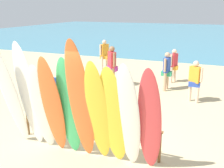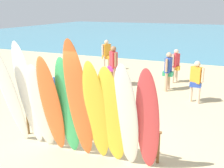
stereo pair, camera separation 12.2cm
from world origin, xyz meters
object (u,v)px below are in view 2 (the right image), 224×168
at_px(surfboard_rack, 86,124).
at_px(surfboard_white_1, 28,95).
at_px(surfboard_white_2, 41,107).
at_px(beachgoer_strolling, 107,53).
at_px(surfboard_yellow_7, 112,117).
at_px(beach_chair_red, 60,88).
at_px(beachgoer_midbeach, 196,79).
at_px(surfboard_orange_3, 51,106).
at_px(surfboard_red_9, 148,122).
at_px(beachgoer_by_water, 176,63).
at_px(surfboard_orange_5, 79,103).
at_px(beachgoer_photographing, 168,69).
at_px(surfboard_white_8, 126,118).
at_px(surfboard_yellow_6, 96,113).
at_px(surfboard_green_4, 68,107).
at_px(beachgoer_near_rack, 113,63).
at_px(surfboard_white_0, 9,93).

xyz_separation_m(surfboard_rack, surfboard_white_1, (-1.25, -0.50, 0.70)).
height_order(surfboard_white_2, beachgoer_strolling, surfboard_white_2).
xyz_separation_m(surfboard_yellow_7, beach_chair_red, (-3.54, 3.34, -0.70)).
bearing_deg(beachgoer_midbeach, surfboard_orange_3, -92.33).
height_order(surfboard_orange_3, surfboard_yellow_7, surfboard_orange_3).
bearing_deg(surfboard_red_9, surfboard_orange_3, -177.12).
xyz_separation_m(surfboard_white_1, beachgoer_by_water, (2.07, 7.32, -0.44)).
height_order(surfboard_orange_5, beachgoer_photographing, surfboard_orange_5).
relative_size(surfboard_white_8, beachgoer_photographing, 1.54).
relative_size(surfboard_yellow_7, surfboard_white_8, 0.96).
relative_size(surfboard_rack, beachgoer_strolling, 2.23).
xyz_separation_m(surfboard_orange_3, beachgoer_by_water, (1.36, 7.40, -0.31)).
distance_m(beachgoer_photographing, beachgoer_midbeach, 1.63).
height_order(surfboard_red_9, beachgoer_photographing, surfboard_red_9).
relative_size(surfboard_rack, surfboard_yellow_6, 1.50).
xyz_separation_m(surfboard_rack, surfboard_red_9, (1.65, -0.47, 0.53)).
xyz_separation_m(surfboard_green_4, beachgoer_midbeach, (2.18, 4.87, -0.30)).
distance_m(surfboard_rack, beachgoer_by_water, 6.88).
height_order(surfboard_rack, beachgoer_midbeach, beachgoer_midbeach).
bearing_deg(surfboard_yellow_6, surfboard_orange_3, 178.80).
distance_m(surfboard_orange_5, surfboard_yellow_6, 0.43).
bearing_deg(beachgoer_near_rack, beachgoer_midbeach, -145.20).
bearing_deg(surfboard_green_4, beachgoer_photographing, 79.07).
distance_m(surfboard_white_0, surfboard_yellow_7, 2.59).
bearing_deg(beachgoer_strolling, surfboard_white_0, 35.21).
distance_m(surfboard_orange_5, surfboard_white_8, 1.07).
xyz_separation_m(surfboard_orange_3, surfboard_green_4, (0.36, 0.09, -0.01)).
relative_size(surfboard_orange_3, surfboard_yellow_7, 1.04).
bearing_deg(beachgoer_midbeach, surfboard_white_8, -74.03).
relative_size(surfboard_white_8, beachgoer_midbeach, 1.60).
xyz_separation_m(surfboard_white_2, surfboard_red_9, (2.53, 0.04, 0.07)).
relative_size(beachgoer_midbeach, beach_chair_red, 1.84).
relative_size(surfboard_rack, surfboard_red_9, 1.58).
bearing_deg(surfboard_white_1, surfboard_yellow_7, 2.56).
bearing_deg(beachgoer_photographing, surfboard_orange_5, 0.18).
bearing_deg(beachgoer_by_water, surfboard_white_8, 22.29).
height_order(surfboard_white_8, beach_chair_red, surfboard_white_8).
bearing_deg(surfboard_white_8, surfboard_white_0, -176.99).
distance_m(surfboard_white_1, beachgoer_strolling, 8.47).
relative_size(surfboard_green_4, beachgoer_near_rack, 1.37).
height_order(surfboard_orange_3, surfboard_yellow_6, same).
distance_m(surfboard_white_2, surfboard_white_8, 2.12).
relative_size(surfboard_white_2, surfboard_orange_5, 0.77).
xyz_separation_m(surfboard_white_1, surfboard_yellow_6, (1.82, -0.07, -0.13)).
bearing_deg(surfboard_green_4, surfboard_white_8, -4.68).
bearing_deg(surfboard_white_8, surfboard_red_9, 12.69).
bearing_deg(surfboard_orange_3, beach_chair_red, 120.89).
height_order(surfboard_white_1, surfboard_white_8, surfboard_white_1).
relative_size(surfboard_white_2, surfboard_orange_3, 0.91).
height_order(surfboard_green_4, surfboard_yellow_6, surfboard_yellow_6).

